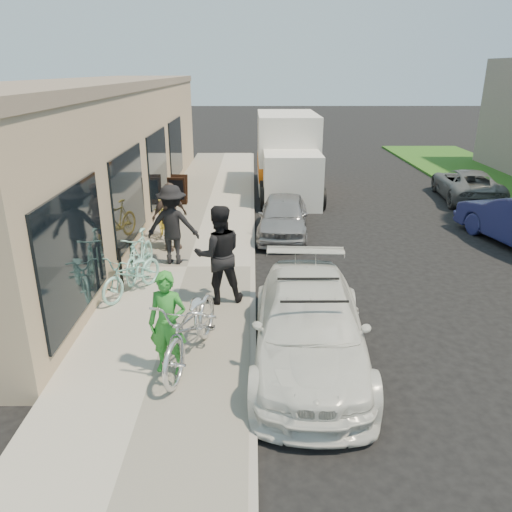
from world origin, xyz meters
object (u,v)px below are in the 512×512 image
object	(u,v)px
tandem_bike	(192,327)
cruiser_bike_a	(139,255)
sedan_white	(309,326)
moving_truck	(288,158)
far_car_gray	(467,184)
sandwich_board	(178,190)
bystander_b	(170,216)
woman_rider	(168,323)
cruiser_bike_c	(164,222)
bike_rack	(126,260)
man_standing	(219,254)
bystander_a	(173,225)
sedan_silver	(283,216)
cruiser_bike_b	(132,274)

from	to	relation	value
tandem_bike	cruiser_bike_a	xyz separation A→B (m)	(-1.55, 3.43, -0.08)
sedan_white	moving_truck	size ratio (longest dim) A/B	0.76
far_car_gray	sandwich_board	bearing A→B (deg)	13.28
cruiser_bike_a	bystander_b	bearing A→B (deg)	84.65
far_car_gray	bystander_b	bearing A→B (deg)	36.82
moving_truck	woman_rider	size ratio (longest dim) A/B	3.66
bystander_b	cruiser_bike_c	bearing A→B (deg)	71.78
far_car_gray	cruiser_bike_c	bearing A→B (deg)	33.51
sandwich_board	woman_rider	world-z (taller)	woman_rider
woman_rider	bike_rack	bearing A→B (deg)	124.35
sandwich_board	tandem_bike	size ratio (longest dim) A/B	0.42
far_car_gray	man_standing	bearing A→B (deg)	52.84
bystander_a	woman_rider	bearing A→B (deg)	100.61
bike_rack	tandem_bike	bearing A→B (deg)	-59.94
bystander_a	far_car_gray	bearing A→B (deg)	-142.26
bike_rack	cruiser_bike_a	size ratio (longest dim) A/B	0.54
sedan_white	woman_rider	distance (m)	2.26
sedan_silver	woman_rider	distance (m)	7.46
cruiser_bike_c	bystander_b	distance (m)	0.74
woman_rider	cruiser_bike_c	size ratio (longest dim) A/B	0.90
bike_rack	sedan_white	world-z (taller)	sedan_white
sedan_white	bike_rack	bearing A→B (deg)	145.53
man_standing	sandwich_board	bearing A→B (deg)	-88.06
tandem_bike	bystander_a	bearing A→B (deg)	114.56
woman_rider	man_standing	world-z (taller)	man_standing
tandem_bike	man_standing	world-z (taller)	man_standing
sedan_silver	cruiser_bike_a	size ratio (longest dim) A/B	1.97
tandem_bike	sedan_white	bearing A→B (deg)	18.63
cruiser_bike_c	bystander_b	world-z (taller)	bystander_b
far_car_gray	bike_rack	bearing A→B (deg)	44.07
sedan_silver	cruiser_bike_c	distance (m)	3.40
sedan_white	cruiser_bike_c	bearing A→B (deg)	123.53
moving_truck	tandem_bike	bearing A→B (deg)	-100.68
sedan_silver	cruiser_bike_a	world-z (taller)	cruiser_bike_a
sedan_silver	sandwich_board	bearing A→B (deg)	144.06
tandem_bike	cruiser_bike_b	xyz separation A→B (m)	(-1.51, 2.52, -0.15)
sandwich_board	far_car_gray	size ratio (longest dim) A/B	0.24
sedan_silver	moving_truck	distance (m)	5.70
bike_rack	moving_truck	bearing A→B (deg)	66.78
tandem_bike	cruiser_bike_c	world-z (taller)	tandem_bike
far_car_gray	cruiser_bike_a	size ratio (longest dim) A/B	2.31
tandem_bike	man_standing	xyz separation A→B (m)	(0.29, 2.22, 0.38)
sedan_white	cruiser_bike_a	distance (m)	4.70
bystander_a	bystander_b	size ratio (longest dim) A/B	1.09
tandem_bike	cruiser_bike_b	size ratio (longest dim) A/B	1.33
cruiser_bike_a	bystander_a	xyz separation A→B (m)	(0.62, 0.89, 0.42)
bike_rack	bystander_a	distance (m)	1.58
sandwich_board	sedan_silver	world-z (taller)	sedan_silver
tandem_bike	bike_rack	bearing A→B (deg)	132.47
woman_rider	bystander_a	distance (m)	4.65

